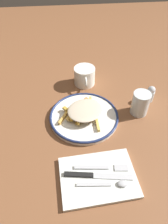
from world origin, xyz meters
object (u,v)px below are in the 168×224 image
coffee_mug (85,76)px  salt_shaker (150,94)px  plate (84,116)px  fries_heap (84,111)px  napkin (98,177)px  spoon (111,184)px  fork (101,168)px  water_glass (140,103)px  knife (92,175)px

coffee_mug → salt_shaker: coffee_mug is taller
plate → fries_heap: (-0.01, 0.00, 0.02)m
fries_heap → napkin: bearing=3.3°
spoon → coffee_mug: coffee_mug is taller
spoon → fork: bearing=-158.6°
fries_heap → napkin: 0.27m
fries_heap → water_glass: bearing=91.0°
fries_heap → salt_shaker: bearing=103.6°
fries_heap → spoon: size_ratio=1.29×
fries_heap → knife: fries_heap is taller
fork → salt_shaker: 0.40m
fries_heap → fork: fries_heap is taller
plate → knife: (0.26, -0.00, 0.01)m
fries_heap → spoon: bearing=9.5°
fries_heap → spoon: fries_heap is taller
plate → spoon: bearing=10.1°
fork → water_glass: size_ratio=1.83×
plate → napkin: (0.26, 0.02, -0.00)m
fries_heap → coffee_mug: size_ratio=1.61×
napkin → salt_shaker: size_ratio=3.17×
plate → coffee_mug: bearing=173.4°
plate → fork: bearing=7.1°
napkin → water_glass: bearing=142.5°
spoon → water_glass: 0.35m
fork → spoon: (0.06, 0.02, 0.00)m
plate → fork: size_ratio=1.54×
knife → water_glass: (-0.27, 0.23, 0.03)m
knife → water_glass: 0.35m
coffee_mug → fries_heap: bearing=-6.3°
fries_heap → salt_shaker: 0.30m
spoon → water_glass: bearing=150.2°
water_glass → salt_shaker: size_ratio=1.32×
fries_heap → knife: bearing=-0.8°
plate → salt_shaker: salt_shaker is taller
spoon → coffee_mug: (-0.51, -0.03, 0.02)m
fries_heap → plate: bearing=-14.6°
salt_shaker → fork: bearing=-40.2°
water_glass → coffee_mug: 0.29m
water_glass → coffee_mug: bearing=-137.2°
coffee_mug → plate: bearing=-6.6°
fork → plate: bearing=-172.9°
fork → fries_heap: bearing=-173.5°
fork → knife: knife is taller
napkin → knife: size_ratio=1.11×
knife → water_glass: size_ratio=2.17×
knife → coffee_mug: bearing=176.7°
water_glass → fork: bearing=-38.8°
fork → spoon: size_ratio=1.16×
knife → plate: bearing=179.6°
fork → spoon: bearing=21.4°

